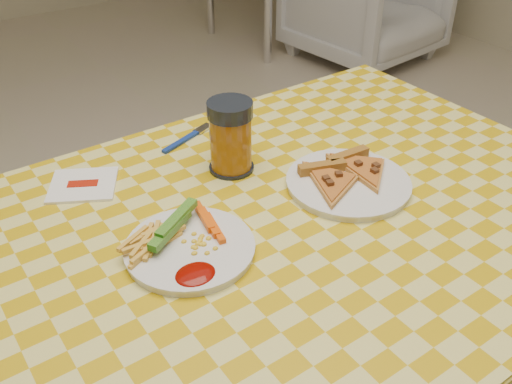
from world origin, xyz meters
TOP-DOWN VIEW (x-y plane):
  - table at (0.00, 0.00)m, footprint 1.28×0.88m
  - plate_left at (-0.17, 0.01)m, footprint 0.25×0.25m
  - plate_right at (0.17, 0.01)m, footprint 0.29×0.29m
  - fries_veggies at (-0.18, 0.03)m, footprint 0.20×0.18m
  - pizza_slices at (0.18, 0.02)m, footprint 0.23×0.21m
  - drink_glass at (0.03, 0.19)m, footprint 0.09×0.09m
  - napkin at (-0.24, 0.30)m, footprint 0.16×0.16m
  - fork at (0.02, 0.35)m, footprint 0.15×0.07m

SIDE VIEW (x-z plane):
  - table at x=0.00m, z-range 0.30..1.06m
  - napkin at x=-0.24m, z-range 0.76..0.76m
  - fork at x=0.02m, z-range 0.76..0.76m
  - plate_left at x=-0.17m, z-range 0.76..0.77m
  - plate_right at x=0.17m, z-range 0.76..0.77m
  - pizza_slices at x=0.18m, z-range 0.76..0.79m
  - fries_veggies at x=-0.18m, z-range 0.76..0.80m
  - drink_glass at x=0.03m, z-range 0.75..0.90m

